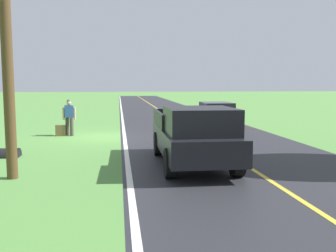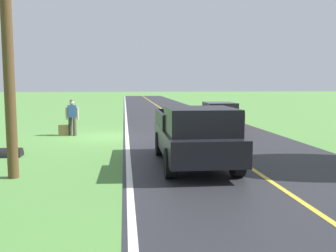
# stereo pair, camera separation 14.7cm
# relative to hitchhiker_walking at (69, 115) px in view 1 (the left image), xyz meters

# --- Properties ---
(ground_plane) EXTENTS (200.00, 200.00, 0.00)m
(ground_plane) POSITION_rel_hitchhiker_walking_xyz_m (-1.65, 0.69, -0.98)
(ground_plane) COLOR #568E42
(road_surface) EXTENTS (7.53, 120.00, 0.00)m
(road_surface) POSITION_rel_hitchhiker_walking_xyz_m (-6.19, 0.69, -0.98)
(road_surface) COLOR #28282D
(road_surface) RESTS_ON ground
(lane_edge_line) EXTENTS (0.16, 117.60, 0.00)m
(lane_edge_line) POSITION_rel_hitchhiker_walking_xyz_m (-2.60, 0.69, -0.98)
(lane_edge_line) COLOR silver
(lane_edge_line) RESTS_ON ground
(lane_centre_line) EXTENTS (0.14, 117.60, 0.00)m
(lane_centre_line) POSITION_rel_hitchhiker_walking_xyz_m (-6.19, 0.69, -0.98)
(lane_centre_line) COLOR gold
(lane_centre_line) RESTS_ON ground
(hitchhiker_walking) EXTENTS (0.62, 0.51, 1.75)m
(hitchhiker_walking) POSITION_rel_hitchhiker_walking_xyz_m (0.00, 0.00, 0.00)
(hitchhiker_walking) COLOR #4C473D
(hitchhiker_walking) RESTS_ON ground
(suitcase_carried) EXTENTS (0.47, 0.22, 0.52)m
(suitcase_carried) POSITION_rel_hitchhiker_walking_xyz_m (0.42, 0.10, -0.72)
(suitcase_carried) COLOR brown
(suitcase_carried) RESTS_ON ground
(pickup_truck_passing) EXTENTS (2.15, 5.42, 1.82)m
(pickup_truck_passing) POSITION_rel_hitchhiker_walking_xyz_m (-4.60, 7.41, -0.01)
(pickup_truck_passing) COLOR black
(pickup_truck_passing) RESTS_ON ground
(sedan_near_oncoming) EXTENTS (2.04, 4.46, 1.41)m
(sedan_near_oncoming) POSITION_rel_hitchhiker_walking_xyz_m (-7.97, -2.90, -0.23)
(sedan_near_oncoming) COLOR red
(sedan_near_oncoming) RESTS_ON ground
(utility_pole_roadside) EXTENTS (0.28, 0.28, 8.49)m
(utility_pole_roadside) POSITION_rel_hitchhiker_walking_xyz_m (0.44, 8.31, 3.27)
(utility_pole_roadside) COLOR brown
(utility_pole_roadside) RESTS_ON ground
(drainage_culvert) EXTENTS (0.80, 0.60, 0.60)m
(drainage_culvert) POSITION_rel_hitchhiker_walking_xyz_m (1.42, 5.23, -0.98)
(drainage_culvert) COLOR black
(drainage_culvert) RESTS_ON ground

